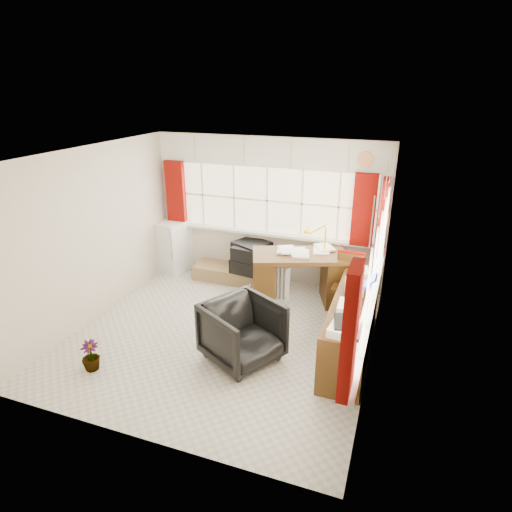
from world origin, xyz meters
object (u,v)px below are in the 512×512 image
at_px(credenza, 351,326).
at_px(crt_tv, 252,256).
at_px(desk_lamp, 326,233).
at_px(radiator, 276,287).
at_px(office_chair, 242,332).
at_px(mini_fridge, 172,246).
at_px(tv_bench, 233,274).
at_px(task_chair, 348,282).
at_px(desk, 299,275).

height_order(credenza, crt_tv, credenza).
height_order(desk_lamp, radiator, desk_lamp).
bearing_deg(credenza, desk_lamp, 115.48).
relative_size(office_chair, mini_fridge, 0.91).
relative_size(radiator, mini_fridge, 0.68).
bearing_deg(office_chair, tv_bench, 54.89).
bearing_deg(tv_bench, office_chair, -64.46).
bearing_deg(crt_tv, credenza, -39.13).
bearing_deg(task_chair, desk, 173.06).
relative_size(desk, radiator, 2.50).
relative_size(desk, tv_bench, 1.15).
bearing_deg(crt_tv, tv_bench, -170.24).
bearing_deg(radiator, task_chair, 1.95).
height_order(radiator, crt_tv, crt_tv).
distance_m(office_chair, crt_tv, 2.30).
height_order(office_chair, tv_bench, office_chair).
distance_m(desk_lamp, mini_fridge, 2.98).
relative_size(task_chair, radiator, 1.52).
bearing_deg(tv_bench, crt_tv, 9.76).
bearing_deg(tv_bench, task_chair, -13.35).
distance_m(radiator, crt_tv, 0.90).
height_order(radiator, tv_bench, radiator).
distance_m(task_chair, mini_fridge, 3.38).
height_order(desk, credenza, desk).
bearing_deg(desk_lamp, mini_fridge, 174.79).
bearing_deg(task_chair, office_chair, -122.83).
distance_m(tv_bench, mini_fridge, 1.30).
distance_m(task_chair, crt_tv, 1.83).
xyz_separation_m(credenza, mini_fridge, (-3.53, 1.60, 0.08)).
xyz_separation_m(desk, office_chair, (-0.28, -1.74, -0.07)).
bearing_deg(office_chair, task_chair, -3.48).
xyz_separation_m(desk, mini_fridge, (-2.55, 0.48, 0.01)).
bearing_deg(crt_tv, task_chair, -17.58).
bearing_deg(credenza, desk, 131.00).
xyz_separation_m(task_chair, tv_bench, (-2.08, 0.49, -0.39)).
height_order(desk, crt_tv, desk).
height_order(tv_bench, crt_tv, crt_tv).
xyz_separation_m(task_chair, mini_fridge, (-3.33, 0.57, -0.05)).
relative_size(desk, crt_tv, 2.27).
bearing_deg(desk_lamp, office_chair, -107.64).
relative_size(tv_bench, crt_tv, 1.98).
xyz_separation_m(desk_lamp, crt_tv, (-1.30, 0.24, -0.65)).
xyz_separation_m(desk, desk_lamp, (0.34, 0.22, 0.68)).
relative_size(desk_lamp, mini_fridge, 0.48).
xyz_separation_m(office_chair, credenza, (1.26, 0.62, -0.00)).
bearing_deg(mini_fridge, desk, -10.62).
distance_m(task_chair, credenza, 1.05).
bearing_deg(desk_lamp, desk, -147.45).
distance_m(desk_lamp, office_chair, 2.18).
bearing_deg(task_chair, mini_fridge, 170.23).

